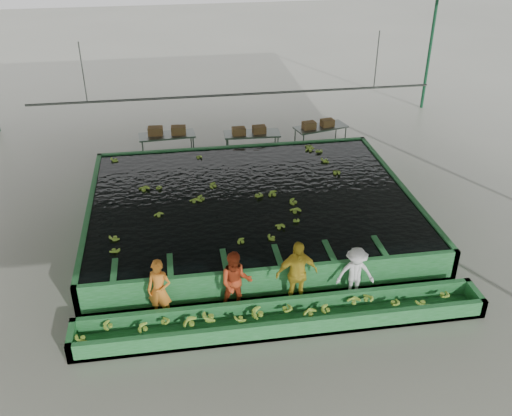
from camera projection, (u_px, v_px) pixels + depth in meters
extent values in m
plane|color=gray|center=(259.00, 245.00, 16.92)|extent=(80.00, 80.00, 0.00)
cube|color=gray|center=(259.00, 81.00, 14.45)|extent=(20.00, 22.00, 0.04)
cube|color=black|center=(251.00, 197.00, 17.79)|extent=(9.70, 7.70, 0.00)
cylinder|color=#59605B|center=(236.00, 95.00, 19.73)|extent=(0.08, 0.08, 14.00)
cylinder|color=#59605B|center=(83.00, 73.00, 18.56)|extent=(0.04, 0.04, 2.00)
cylinder|color=#59605B|center=(377.00, 60.00, 19.93)|extent=(0.04, 0.04, 2.00)
imported|color=orange|center=(159.00, 290.00, 13.71)|extent=(0.71, 0.59, 1.66)
imported|color=#B23B1A|center=(236.00, 282.00, 13.96)|extent=(0.85, 0.68, 1.69)
imported|color=gold|center=(297.00, 274.00, 14.13)|extent=(1.13, 0.56, 1.85)
imported|color=white|center=(355.00, 274.00, 14.42)|extent=(1.03, 0.67, 1.50)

